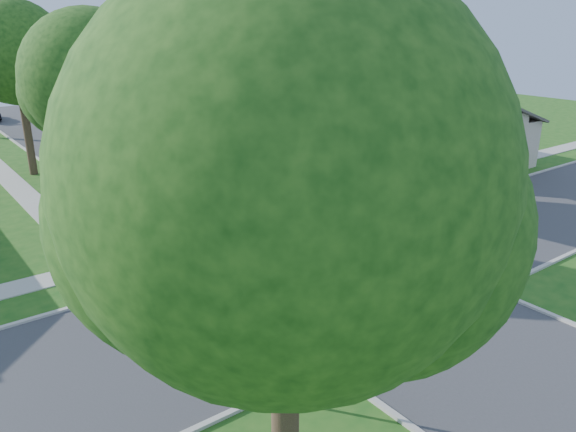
{
  "coord_description": "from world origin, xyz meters",
  "views": [
    {
      "loc": [
        -11.8,
        -12.79,
        8.56
      ],
      "look_at": [
        -0.05,
        2.83,
        1.6
      ],
      "focal_mm": 35.0,
      "sensor_mm": 36.0,
      "label": 1
    }
  ],
  "objects_px": {
    "house_ne_far": "(255,101)",
    "tree_ne_corner": "(388,90)",
    "tree_e_mid": "(176,55)",
    "house_ne_near": "(411,133)",
    "tree_e_far": "(104,50)",
    "tree_w_mid": "(17,57)",
    "car_curb_east": "(121,129)",
    "tree_w_near": "(93,85)",
    "stop_sign_ne": "(348,174)",
    "car_driveway": "(427,175)",
    "tree_e_near": "(290,81)",
    "tree_sw_corner": "(288,196)",
    "stop_sign_sw": "(325,332)"
  },
  "relations": [
    {
      "from": "tree_w_mid",
      "to": "tree_sw_corner",
      "type": "relative_size",
      "value": 1.0
    },
    {
      "from": "tree_w_near",
      "to": "house_ne_far",
      "type": "relative_size",
      "value": 0.66
    },
    {
      "from": "tree_e_mid",
      "to": "house_ne_near",
      "type": "relative_size",
      "value": 0.68
    },
    {
      "from": "tree_w_near",
      "to": "car_driveway",
      "type": "height_order",
      "value": "tree_w_near"
    },
    {
      "from": "tree_e_far",
      "to": "car_curb_east",
      "type": "distance_m",
      "value": 8.33
    },
    {
      "from": "stop_sign_ne",
      "to": "tree_e_near",
      "type": "xyz_separation_m",
      "value": [
        0.05,
        4.31,
        3.61
      ]
    },
    {
      "from": "stop_sign_sw",
      "to": "house_ne_near",
      "type": "height_order",
      "value": "house_ne_near"
    },
    {
      "from": "tree_e_near",
      "to": "tree_e_far",
      "type": "relative_size",
      "value": 0.95
    },
    {
      "from": "tree_e_mid",
      "to": "tree_e_far",
      "type": "height_order",
      "value": "tree_e_mid"
    },
    {
      "from": "stop_sign_sw",
      "to": "house_ne_far",
      "type": "bearing_deg",
      "value": 58.45
    },
    {
      "from": "tree_w_near",
      "to": "car_driveway",
      "type": "distance_m",
      "value": 16.99
    },
    {
      "from": "tree_w_mid",
      "to": "car_driveway",
      "type": "xyz_separation_m",
      "value": [
        15.72,
        -15.51,
        -5.77
      ]
    },
    {
      "from": "tree_ne_corner",
      "to": "house_ne_near",
      "type": "height_order",
      "value": "tree_ne_corner"
    },
    {
      "from": "tree_e_near",
      "to": "house_ne_far",
      "type": "xyz_separation_m",
      "value": [
        11.24,
        19.99,
        -4.13
      ]
    },
    {
      "from": "house_ne_far",
      "to": "car_driveway",
      "type": "bearing_deg",
      "value": -101.8
    },
    {
      "from": "tree_w_near",
      "to": "tree_w_mid",
      "type": "bearing_deg",
      "value": 89.98
    },
    {
      "from": "tree_e_near",
      "to": "house_ne_far",
      "type": "distance_m",
      "value": 23.3
    },
    {
      "from": "tree_w_mid",
      "to": "car_curb_east",
      "type": "xyz_separation_m",
      "value": [
        7.84,
        6.76,
        -5.81
      ]
    },
    {
      "from": "stop_sign_ne",
      "to": "tree_w_mid",
      "type": "xyz_separation_m",
      "value": [
        -9.34,
        16.31,
        4.46
      ]
    },
    {
      "from": "stop_sign_sw",
      "to": "tree_ne_corner",
      "type": "xyz_separation_m",
      "value": [
        11.06,
        8.91,
        3.56
      ]
    },
    {
      "from": "house_ne_far",
      "to": "stop_sign_ne",
      "type": "bearing_deg",
      "value": -114.93
    },
    {
      "from": "house_ne_far",
      "to": "stop_sign_sw",
      "type": "bearing_deg",
      "value": -121.55
    },
    {
      "from": "tree_e_far",
      "to": "tree_w_near",
      "type": "distance_m",
      "value": 26.71
    },
    {
      "from": "car_curb_east",
      "to": "car_driveway",
      "type": "bearing_deg",
      "value": -77.91
    },
    {
      "from": "stop_sign_ne",
      "to": "car_driveway",
      "type": "height_order",
      "value": "stop_sign_ne"
    },
    {
      "from": "tree_w_mid",
      "to": "car_curb_east",
      "type": "height_order",
      "value": "tree_w_mid"
    },
    {
      "from": "tree_w_mid",
      "to": "car_curb_east",
      "type": "relative_size",
      "value": 2.39
    },
    {
      "from": "car_driveway",
      "to": "car_curb_east",
      "type": "distance_m",
      "value": 23.62
    },
    {
      "from": "tree_e_far",
      "to": "car_curb_east",
      "type": "relative_size",
      "value": 2.18
    },
    {
      "from": "tree_e_near",
      "to": "tree_w_near",
      "type": "distance_m",
      "value": 9.41
    },
    {
      "from": "tree_e_mid",
      "to": "tree_ne_corner",
      "type": "height_order",
      "value": "tree_e_mid"
    },
    {
      "from": "tree_w_near",
      "to": "tree_w_mid",
      "type": "distance_m",
      "value": 12.01
    },
    {
      "from": "stop_sign_sw",
      "to": "house_ne_far",
      "type": "distance_m",
      "value": 39.55
    },
    {
      "from": "tree_w_mid",
      "to": "tree_e_mid",
      "type": "bearing_deg",
      "value": -0.0
    },
    {
      "from": "stop_sign_ne",
      "to": "car_curb_east",
      "type": "bearing_deg",
      "value": 93.72
    },
    {
      "from": "tree_e_far",
      "to": "stop_sign_ne",
      "type": "bearing_deg",
      "value": -90.1
    },
    {
      "from": "tree_w_mid",
      "to": "car_driveway",
      "type": "bearing_deg",
      "value": -44.61
    },
    {
      "from": "house_ne_far",
      "to": "tree_ne_corner",
      "type": "bearing_deg",
      "value": -111.23
    },
    {
      "from": "tree_e_far",
      "to": "car_curb_east",
      "type": "xyz_separation_m",
      "value": [
        -1.55,
        -6.24,
        -5.3
      ]
    },
    {
      "from": "tree_sw_corner",
      "to": "house_ne_far",
      "type": "height_order",
      "value": "tree_sw_corner"
    },
    {
      "from": "tree_w_near",
      "to": "car_curb_east",
      "type": "relative_size",
      "value": 2.24
    },
    {
      "from": "tree_e_near",
      "to": "stop_sign_ne",
      "type": "bearing_deg",
      "value": -90.68
    },
    {
      "from": "tree_e_near",
      "to": "car_driveway",
      "type": "height_order",
      "value": "tree_e_near"
    },
    {
      "from": "house_ne_far",
      "to": "car_driveway",
      "type": "distance_m",
      "value": 24.02
    },
    {
      "from": "tree_e_near",
      "to": "house_ne_far",
      "type": "bearing_deg",
      "value": 60.65
    },
    {
      "from": "tree_sw_corner",
      "to": "tree_e_near",
      "type": "bearing_deg",
      "value": 52.7
    },
    {
      "from": "stop_sign_ne",
      "to": "car_curb_east",
      "type": "relative_size",
      "value": 0.74
    },
    {
      "from": "house_ne_near",
      "to": "tree_w_near",
      "type": "bearing_deg",
      "value": -174.49
    },
    {
      "from": "tree_e_far",
      "to": "house_ne_far",
      "type": "xyz_separation_m",
      "value": [
        11.24,
        -5.01,
        -4.46
      ]
    },
    {
      "from": "house_ne_far",
      "to": "car_curb_east",
      "type": "relative_size",
      "value": 3.4
    }
  ]
}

